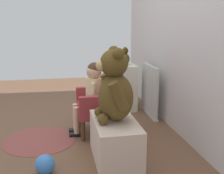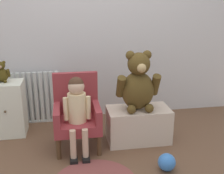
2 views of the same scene
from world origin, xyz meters
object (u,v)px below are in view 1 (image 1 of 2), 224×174
object	(u,v)px
small_dresser	(123,87)
floor_rug	(39,140)
child_figure	(92,88)
small_teddy_bear	(125,57)
radiator	(150,90)
toy_ball	(45,165)
child_armchair	(103,100)
low_bench	(115,141)
large_teddy_bear	(115,89)

from	to	relation	value
small_dresser	floor_rug	world-z (taller)	small_dresser
child_figure	small_teddy_bear	distance (m)	0.93
small_teddy_bear	floor_rug	xyz separation A→B (m)	(0.84, -1.06, -0.68)
radiator	toy_ball	size ratio (longest dim) A/B	4.03
child_armchair	low_bench	distance (m)	0.64
low_bench	large_teddy_bear	distance (m)	0.44
child_figure	low_bench	world-z (taller)	child_figure
toy_ball	small_dresser	bearing A→B (deg)	146.67
toy_ball	small_teddy_bear	bearing A→B (deg)	146.44
child_figure	low_bench	bearing A→B (deg)	10.31
radiator	toy_ball	bearing A→B (deg)	-45.97
small_teddy_bear	small_dresser	bearing A→B (deg)	-44.08
small_dresser	large_teddy_bear	size ratio (longest dim) A/B	0.99
low_bench	toy_ball	xyz separation A→B (m)	(0.11, -0.56, -0.10)
toy_ball	child_armchair	bearing A→B (deg)	142.05
child_armchair	floor_rug	size ratio (longest dim) A/B	1.04
small_dresser	floor_rug	bearing A→B (deg)	-51.77
low_bench	floor_rug	size ratio (longest dim) A/B	0.91
child_armchair	low_bench	bearing A→B (deg)	-0.33
large_teddy_bear	floor_rug	xyz separation A→B (m)	(-0.51, -0.64, -0.61)
small_teddy_bear	low_bench	bearing A→B (deg)	-16.77
radiator	child_armchair	bearing A→B (deg)	-55.44
child_armchair	large_teddy_bear	bearing A→B (deg)	-0.38
floor_rug	toy_ball	world-z (taller)	toy_ball
small_dresser	child_figure	size ratio (longest dim) A/B	0.79
radiator	child_figure	distance (m)	0.90
child_figure	low_bench	distance (m)	0.70
radiator	floor_rug	bearing A→B (deg)	-67.29
small_dresser	large_teddy_bear	xyz separation A→B (m)	(1.32, -0.38, 0.32)
radiator	low_bench	bearing A→B (deg)	-31.32
large_teddy_bear	toy_ball	distance (m)	0.79
low_bench	small_teddy_bear	world-z (taller)	small_teddy_bear
small_dresser	child_armchair	distance (m)	0.81
child_figure	floor_rug	xyz separation A→B (m)	(0.10, -0.53, -0.48)
small_dresser	child_armchair	world-z (taller)	child_armchair
large_teddy_bear	floor_rug	size ratio (longest dim) A/B	0.85
small_dresser	low_bench	xyz separation A→B (m)	(1.34, -0.38, -0.12)
small_dresser	toy_ball	distance (m)	1.74
low_bench	toy_ball	world-z (taller)	low_bench
radiator	child_armchair	size ratio (longest dim) A/B	0.85
small_teddy_bear	toy_ball	bearing A→B (deg)	-33.56
small_dresser	floor_rug	distance (m)	1.34
small_dresser	child_figure	xyz separation A→B (m)	(0.71, -0.50, 0.19)
low_bench	child_figure	bearing A→B (deg)	-169.69
small_teddy_bear	floor_rug	size ratio (longest dim) A/B	0.32
small_teddy_bear	floor_rug	world-z (taller)	small_teddy_bear
small_teddy_bear	floor_rug	bearing A→B (deg)	-51.55
child_figure	large_teddy_bear	distance (m)	0.63
child_armchair	large_teddy_bear	size ratio (longest dim) A/B	1.22
floor_rug	toy_ball	bearing A→B (deg)	7.36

